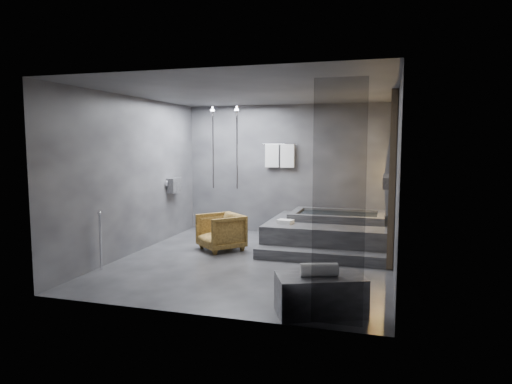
% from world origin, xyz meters
% --- Properties ---
extents(room, '(5.00, 5.04, 2.82)m').
position_xyz_m(room, '(0.40, 0.24, 1.73)').
color(room, '#28282A').
rests_on(room, ground).
extents(tub_deck, '(2.20, 2.00, 0.50)m').
position_xyz_m(tub_deck, '(1.05, 1.45, 0.25)').
color(tub_deck, '#2D2D2F').
rests_on(tub_deck, ground).
extents(tub_step, '(2.20, 0.36, 0.18)m').
position_xyz_m(tub_step, '(1.05, 0.27, 0.09)').
color(tub_step, '#2D2D2F').
rests_on(tub_step, ground).
extents(concrete_bench, '(1.14, 0.90, 0.45)m').
position_xyz_m(concrete_bench, '(1.41, -2.04, 0.23)').
color(concrete_bench, '#373739').
rests_on(concrete_bench, ground).
extents(driftwood_chair, '(1.03, 1.03, 0.68)m').
position_xyz_m(driftwood_chair, '(-0.83, 0.59, 0.34)').
color(driftwood_chair, '#4C3313').
rests_on(driftwood_chair, ground).
extents(rolled_towel, '(0.46, 0.29, 0.16)m').
position_xyz_m(rolled_towel, '(1.40, -2.08, 0.53)').
color(rolled_towel, white).
rests_on(rolled_towel, concrete_bench).
extents(deck_towel, '(0.31, 0.25, 0.07)m').
position_xyz_m(deck_towel, '(0.33, 0.89, 0.54)').
color(deck_towel, white).
rests_on(deck_towel, tub_deck).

